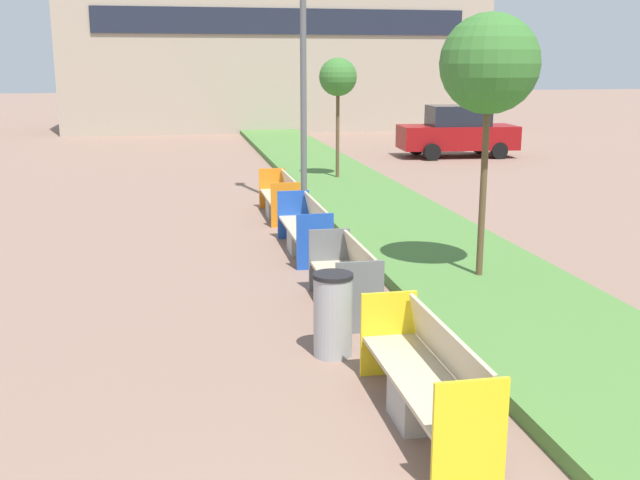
% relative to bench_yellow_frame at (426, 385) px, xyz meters
% --- Properties ---
extents(planter_grass_strip, '(2.80, 120.00, 0.18)m').
position_rel_bench_yellow_frame_xyz_m(planter_grass_strip, '(2.26, 8.13, -0.29)').
color(planter_grass_strip, '#4C7A38').
rests_on(planter_grass_strip, ground).
extents(building_backdrop, '(21.19, 5.55, 9.62)m').
position_rel_bench_yellow_frame_xyz_m(building_backdrop, '(3.06, 33.13, 4.43)').
color(building_backdrop, tan).
rests_on(building_backdrop, ground).
extents(bench_yellow_frame, '(0.65, 2.37, 0.94)m').
position_rel_bench_yellow_frame_xyz_m(bench_yellow_frame, '(0.00, 0.00, 0.00)').
color(bench_yellow_frame, '#9E9B96').
rests_on(bench_yellow_frame, ground).
extents(bench_grey_frame, '(0.65, 1.94, 0.94)m').
position_rel_bench_yellow_frame_xyz_m(bench_grey_frame, '(-0.01, 3.42, -0.01)').
color(bench_grey_frame, '#9E9B96').
rests_on(bench_grey_frame, ground).
extents(bench_blue_frame, '(0.65, 2.36, 0.94)m').
position_rel_bench_yellow_frame_xyz_m(bench_blue_frame, '(-0.00, 6.72, -0.00)').
color(bench_blue_frame, '#9E9B96').
rests_on(bench_blue_frame, ground).
extents(bench_orange_frame, '(0.65, 2.24, 0.94)m').
position_rel_bench_yellow_frame_xyz_m(bench_orange_frame, '(-0.00, 10.01, -0.00)').
color(bench_orange_frame, '#9E9B96').
rests_on(bench_orange_frame, ground).
extents(litter_bin, '(0.47, 0.47, 0.99)m').
position_rel_bench_yellow_frame_xyz_m(litter_bin, '(-0.52, 1.82, 0.12)').
color(litter_bin, '#9EA0A5').
rests_on(litter_bin, ground).
extents(sapling_tree_near, '(1.45, 1.45, 4.06)m').
position_rel_bench_yellow_frame_xyz_m(sapling_tree_near, '(2.26, 4.15, 2.94)').
color(sapling_tree_near, brown).
rests_on(sapling_tree_near, ground).
extents(sapling_tree_far, '(1.05, 1.05, 3.50)m').
position_rel_bench_yellow_frame_xyz_m(sapling_tree_far, '(2.26, 14.47, 2.56)').
color(sapling_tree_far, brown).
rests_on(sapling_tree_far, ground).
extents(parked_car_distant, '(4.32, 2.06, 1.86)m').
position_rel_bench_yellow_frame_xyz_m(parked_car_distant, '(7.87, 19.74, 0.54)').
color(parked_car_distant, maroon).
rests_on(parked_car_distant, ground).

